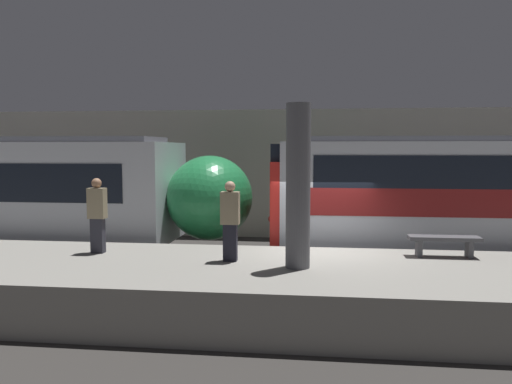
{
  "coord_description": "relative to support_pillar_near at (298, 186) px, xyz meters",
  "views": [
    {
      "loc": [
        -0.16,
        -11.77,
        3.31
      ],
      "look_at": [
        -1.67,
        0.84,
        2.21
      ],
      "focal_mm": 35.0,
      "sensor_mm": 36.0,
      "label": 1
    }
  ],
  "objects": [
    {
      "name": "ground_plane",
      "position": [
        0.49,
        2.09,
        -2.59
      ],
      "size": [
        120.0,
        120.0,
        0.0
      ],
      "primitive_type": "plane",
      "color": "#33302D"
    },
    {
      "name": "platform_bench",
      "position": [
        3.11,
        1.34,
        -1.27
      ],
      "size": [
        1.5,
        0.4,
        0.45
      ],
      "color": "#4C4C51",
      "rests_on": "platform"
    },
    {
      "name": "platform",
      "position": [
        0.49,
        0.1,
        -2.1
      ],
      "size": [
        40.0,
        3.98,
        0.99
      ],
      "color": "gray",
      "rests_on": "ground"
    },
    {
      "name": "person_walking",
      "position": [
        -4.5,
        0.87,
        -0.72
      ],
      "size": [
        0.38,
        0.24,
        1.68
      ],
      "color": "#2D2D38",
      "rests_on": "platform"
    },
    {
      "name": "station_rear_barrier",
      "position": [
        0.49,
        8.82,
        -0.2
      ],
      "size": [
        50.0,
        0.15,
        4.77
      ],
      "color": "#B2AD9E",
      "rests_on": "ground"
    },
    {
      "name": "support_pillar_near",
      "position": [
        0.0,
        0.0,
        0.0
      ],
      "size": [
        0.48,
        0.48,
        3.21
      ],
      "color": "#56565B",
      "rests_on": "platform"
    },
    {
      "name": "person_waiting",
      "position": [
        -1.41,
        0.41,
        -0.72
      ],
      "size": [
        0.38,
        0.24,
        1.67
      ],
      "color": "black",
      "rests_on": "platform"
    }
  ]
}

